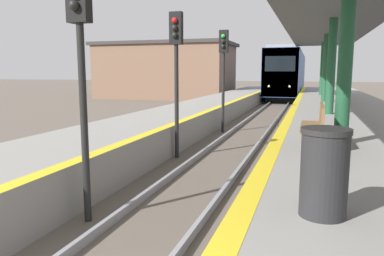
{
  "coord_description": "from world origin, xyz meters",
  "views": [
    {
      "loc": [
        2.35,
        -1.08,
        2.53
      ],
      "look_at": [
        -5.11,
        22.37,
        -1.19
      ],
      "focal_mm": 35.0,
      "sensor_mm": 36.0,
      "label": 1
    }
  ],
  "objects_px": {
    "signal_mid": "(176,57)",
    "signal_far": "(223,61)",
    "signal_near": "(80,45)",
    "train": "(288,73)",
    "trash_bin": "(324,172)",
    "bench": "(315,125)"
  },
  "relations": [
    {
      "from": "signal_mid",
      "to": "signal_far",
      "type": "bearing_deg",
      "value": 87.12
    },
    {
      "from": "signal_mid",
      "to": "signal_far",
      "type": "xyz_separation_m",
      "value": [
        0.25,
        4.95,
        0.0
      ]
    },
    {
      "from": "signal_near",
      "to": "signal_far",
      "type": "xyz_separation_m",
      "value": [
        0.07,
        9.89,
        0.0
      ]
    },
    {
      "from": "train",
      "to": "signal_mid",
      "type": "xyz_separation_m",
      "value": [
        -1.37,
        -30.13,
        0.61
      ]
    },
    {
      "from": "signal_mid",
      "to": "trash_bin",
      "type": "distance_m",
      "value": 7.27
    },
    {
      "from": "signal_mid",
      "to": "bench",
      "type": "relative_size",
      "value": 2.59
    },
    {
      "from": "train",
      "to": "signal_far",
      "type": "distance_m",
      "value": 25.21
    },
    {
      "from": "signal_far",
      "to": "trash_bin",
      "type": "relative_size",
      "value": 4.23
    },
    {
      "from": "signal_far",
      "to": "trash_bin",
      "type": "distance_m",
      "value": 11.59
    },
    {
      "from": "signal_far",
      "to": "bench",
      "type": "xyz_separation_m",
      "value": [
        3.58,
        -7.01,
        -1.52
      ]
    },
    {
      "from": "train",
      "to": "signal_near",
      "type": "xyz_separation_m",
      "value": [
        -1.19,
        -35.07,
        0.61
      ]
    },
    {
      "from": "train",
      "to": "signal_far",
      "type": "height_order",
      "value": "train"
    },
    {
      "from": "trash_bin",
      "to": "signal_near",
      "type": "bearing_deg",
      "value": 164.9
    },
    {
      "from": "train",
      "to": "signal_near",
      "type": "height_order",
      "value": "train"
    },
    {
      "from": "signal_far",
      "to": "trash_bin",
      "type": "xyz_separation_m",
      "value": [
        3.65,
        -10.9,
        -1.51
      ]
    },
    {
      "from": "trash_bin",
      "to": "bench",
      "type": "distance_m",
      "value": 3.89
    },
    {
      "from": "signal_mid",
      "to": "bench",
      "type": "distance_m",
      "value": 4.61
    },
    {
      "from": "signal_near",
      "to": "bench",
      "type": "bearing_deg",
      "value": 38.35
    },
    {
      "from": "signal_mid",
      "to": "signal_near",
      "type": "bearing_deg",
      "value": -87.92
    },
    {
      "from": "signal_near",
      "to": "trash_bin",
      "type": "xyz_separation_m",
      "value": [
        3.72,
        -1.0,
        -1.51
      ]
    },
    {
      "from": "signal_mid",
      "to": "trash_bin",
      "type": "xyz_separation_m",
      "value": [
        3.9,
        -5.95,
        -1.51
      ]
    },
    {
      "from": "train",
      "to": "signal_near",
      "type": "distance_m",
      "value": 35.1
    }
  ]
}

